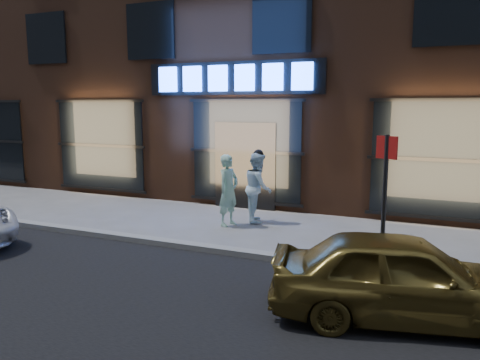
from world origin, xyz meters
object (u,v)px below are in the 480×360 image
(gold_sedan, at_px, (404,277))
(sign_post, at_px, (385,191))
(man_cap, at_px, (258,187))
(man_bowtie, at_px, (228,190))

(gold_sedan, xyz_separation_m, sign_post, (-0.47, 1.75, 0.84))
(gold_sedan, bearing_deg, sign_post, 2.48)
(man_cap, xyz_separation_m, gold_sedan, (3.74, -4.31, -0.26))
(man_cap, bearing_deg, sign_post, -149.75)
(gold_sedan, relative_size, sign_post, 1.49)
(man_bowtie, xyz_separation_m, gold_sedan, (4.25, -3.67, -0.25))
(man_bowtie, height_order, man_cap, man_cap)
(sign_post, bearing_deg, man_bowtie, 177.57)
(gold_sedan, bearing_deg, man_bowtie, 36.53)
(man_bowtie, relative_size, man_cap, 0.99)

